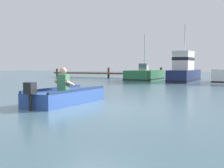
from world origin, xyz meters
The scene contains 5 objects.
ground_plane centered at (0.00, 0.00, 0.00)m, with size 120.00×120.00×0.00m, color slate.
wooden_dock centered at (-9.92, 19.43, 0.49)m, with size 12.53×1.64×1.12m.
rowboat_with_person centered at (-1.36, 0.39, 0.25)m, with size 1.15×3.71×1.19m.
moored_boat_green centered at (-4.17, 15.72, 0.43)m, with size 2.08×4.86×3.89m.
moored_boat_navy centered at (-0.78, 15.47, 0.88)m, with size 1.63×5.72×4.57m.
Camera 1 is at (4.08, -7.27, 1.22)m, focal length 45.42 mm.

